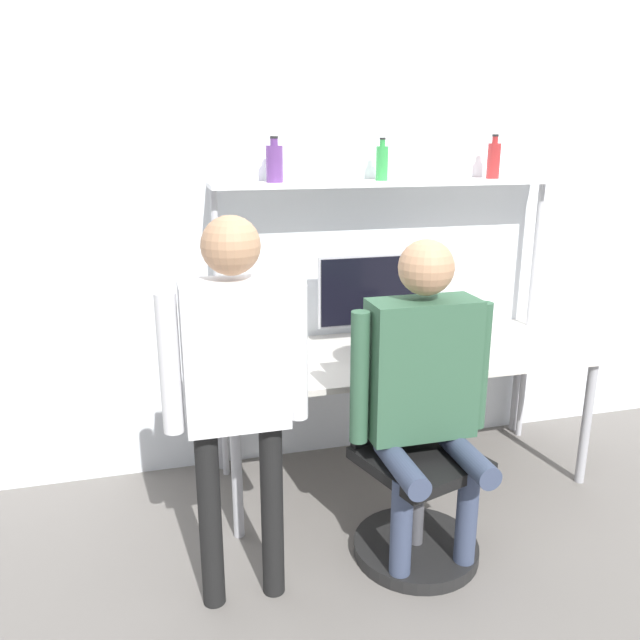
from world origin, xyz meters
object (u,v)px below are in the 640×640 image
(office_chair, at_px, (412,492))
(bottle_green, at_px, (382,162))
(cell_phone, at_px, (449,362))
(bottle_red, at_px, (494,160))
(person_seated, at_px, (424,378))
(person_standing, at_px, (236,372))
(bottle_purple, at_px, (274,163))
(monitor, at_px, (373,295))
(laptop, at_px, (395,352))

(office_chair, xyz_separation_m, bottle_green, (0.15, 0.89, 1.39))
(cell_phone, relative_size, bottle_red, 0.64)
(person_seated, xyz_separation_m, bottle_red, (0.79, 0.93, 0.84))
(office_chair, relative_size, person_seated, 0.66)
(cell_phone, xyz_separation_m, person_standing, (-1.13, -0.51, 0.25))
(bottle_purple, bearing_deg, bottle_green, 0.00)
(bottle_purple, bearing_deg, monitor, -3.94)
(person_standing, bearing_deg, bottle_green, 47.15)
(person_standing, distance_m, bottle_red, 2.00)
(person_seated, xyz_separation_m, person_standing, (-0.79, -0.07, 0.13))
(monitor, bearing_deg, bottle_red, 2.95)
(office_chair, xyz_separation_m, bottle_red, (0.80, 0.89, 1.40))
(person_seated, bearing_deg, cell_phone, 52.49)
(laptop, bearing_deg, person_seated, -98.60)
(person_standing, bearing_deg, bottle_red, 32.34)
(cell_phone, relative_size, bottle_purple, 0.67)
(laptop, relative_size, person_seated, 0.21)
(monitor, height_order, person_standing, person_standing)
(bottle_green, bearing_deg, person_standing, -132.85)
(monitor, bearing_deg, bottle_green, 36.96)
(office_chair, xyz_separation_m, person_seated, (0.01, -0.04, 0.56))
(office_chair, relative_size, bottle_red, 4.02)
(monitor, height_order, person_seated, person_seated)
(laptop, height_order, person_seated, person_seated)
(cell_phone, height_order, person_seated, person_seated)
(office_chair, bearing_deg, bottle_purple, 115.43)
(cell_phone, distance_m, bottle_purple, 1.33)
(person_standing, bearing_deg, bottle_purple, 70.43)
(monitor, distance_m, cell_phone, 0.57)
(bottle_green, bearing_deg, monitor, -143.04)
(cell_phone, relative_size, bottle_green, 0.69)
(laptop, distance_m, bottle_purple, 1.12)
(person_seated, xyz_separation_m, bottle_purple, (-0.43, 0.93, 0.84))
(bottle_red, bearing_deg, bottle_green, 180.00)
(office_chair, relative_size, bottle_purple, 4.22)
(bottle_red, distance_m, bottle_green, 0.65)
(laptop, distance_m, office_chair, 0.69)
(person_standing, bearing_deg, cell_phone, 24.48)
(monitor, relative_size, bottle_red, 2.60)
(person_standing, xyz_separation_m, bottle_green, (0.93, 1.00, 0.71))
(office_chair, bearing_deg, cell_phone, 48.75)
(bottle_red, bearing_deg, monitor, -177.05)
(laptop, height_order, cell_phone, laptop)
(person_seated, height_order, person_standing, person_standing)
(office_chair, distance_m, person_seated, 0.56)
(bottle_red, bearing_deg, person_standing, -147.66)
(monitor, relative_size, office_chair, 0.65)
(laptop, xyz_separation_m, office_chair, (-0.09, -0.47, -0.50))
(bottle_purple, bearing_deg, laptop, -39.44)
(office_chair, distance_m, person_standing, 1.04)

